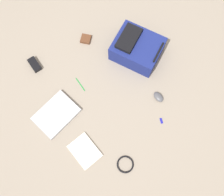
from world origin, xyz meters
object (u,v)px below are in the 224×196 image
cable_coil (125,164)px  pen_black (80,84)px  backpack (137,48)px  computer_mouse (158,97)px  earbud_pouch (86,39)px  book_manual (85,151)px  usb_stick (161,121)px  power_brick (35,65)px  laptop (56,114)px

cable_coil → pen_black: cable_coil is taller
backpack → computer_mouse: 0.46m
backpack → pen_black: backpack is taller
backpack → cable_coil: backpack is taller
cable_coil → earbud_pouch: earbud_pouch is taller
book_manual → pen_black: 0.57m
earbud_pouch → usb_stick: 0.99m
backpack → earbud_pouch: bearing=-46.1°
book_manual → earbud_pouch: 1.00m
computer_mouse → usb_stick: size_ratio=2.18×
computer_mouse → earbud_pouch: (0.28, -0.79, -0.00)m
book_manual → usb_stick: (-0.66, 0.09, -0.00)m
backpack → usb_stick: (0.13, 0.63, -0.09)m
pen_black → computer_mouse: bearing=141.1°
book_manual → earbud_pouch: size_ratio=3.10×
pen_black → earbud_pouch: 0.44m
book_manual → usb_stick: book_manual is taller
power_brick → usb_stick: size_ratio=3.06×
backpack → pen_black: bearing=2.4°
book_manual → earbud_pouch: (-0.46, -0.89, 0.01)m
backpack → pen_black: size_ratio=3.58×
usb_stick → backpack: bearing=-101.4°
computer_mouse → pen_black: (0.52, -0.42, -0.01)m
book_manual → computer_mouse: 0.75m
backpack → earbud_pouch: 0.48m
pen_black → cable_coil: bearing=90.6°
backpack → earbud_pouch: (0.33, -0.34, -0.08)m
cable_coil → usb_stick: bearing=-159.8°
laptop → computer_mouse: computer_mouse is taller
book_manual → pen_black: (-0.22, -0.52, -0.00)m
earbud_pouch → backpack: bearing=133.9°
pen_black → backpack: bearing=-177.6°
book_manual → pen_black: size_ratio=1.89×
book_manual → power_brick: size_ratio=1.92×
laptop → computer_mouse: 0.87m
book_manual → usb_stick: 0.67m
laptop → book_manual: size_ratio=1.51×
cable_coil → usb_stick: (-0.43, -0.16, -0.00)m
laptop → power_brick: power_brick is taller
usb_stick → power_brick: bearing=-53.5°
computer_mouse → pen_black: size_ratio=0.70×
computer_mouse → cable_coil: bearing=-155.7°
backpack → book_manual: size_ratio=1.90×
pen_black → usb_stick: bearing=126.0°
computer_mouse → pen_black: bearing=131.8°
backpack → usb_stick: size_ratio=11.15×
power_brick → earbud_pouch: (-0.51, -0.01, -0.00)m
laptop → earbud_pouch: size_ratio=4.68×
book_manual → earbud_pouch: earbud_pouch is taller
backpack → pen_black: (0.57, 0.02, -0.09)m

